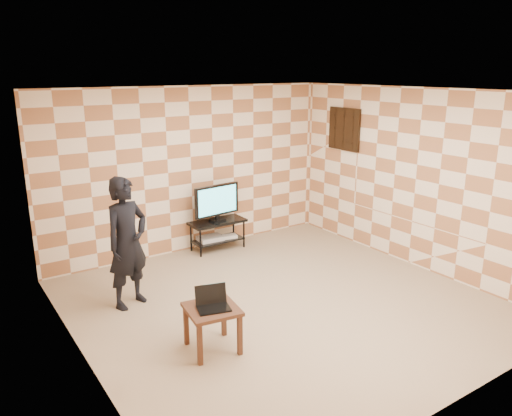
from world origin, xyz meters
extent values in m
plane|color=tan|center=(0.00, 0.00, 0.00)|extent=(5.00, 5.00, 0.00)
cube|color=#F7E1C1|center=(0.00, 2.50, 1.35)|extent=(5.00, 0.02, 2.70)
cube|color=#F7E1C1|center=(0.00, -2.50, 1.35)|extent=(5.00, 0.02, 2.70)
cube|color=#F7E1C1|center=(-2.50, 0.00, 1.35)|extent=(0.02, 5.00, 2.70)
cube|color=#F7E1C1|center=(2.50, 0.00, 1.35)|extent=(0.02, 5.00, 2.70)
cube|color=white|center=(0.00, 0.00, 2.70)|extent=(5.00, 5.00, 0.02)
cube|color=black|center=(2.47, 1.55, 1.95)|extent=(0.04, 0.72, 0.72)
cube|color=black|center=(2.47, 1.55, 1.95)|extent=(0.04, 0.03, 0.68)
cube|color=black|center=(2.47, 1.55, 1.95)|extent=(0.04, 0.68, 0.03)
cube|color=black|center=(0.32, 2.22, 0.48)|extent=(0.94, 0.42, 0.04)
cube|color=black|center=(0.32, 2.22, 0.16)|extent=(0.85, 0.38, 0.03)
cylinder|color=black|center=(-0.10, 2.05, 0.25)|extent=(0.03, 0.03, 0.50)
cylinder|color=black|center=(-0.10, 2.39, 0.25)|extent=(0.03, 0.03, 0.50)
cylinder|color=black|center=(0.73, 2.05, 0.25)|extent=(0.03, 0.03, 0.50)
cylinder|color=black|center=(0.73, 2.39, 0.25)|extent=(0.03, 0.03, 0.50)
cube|color=black|center=(0.32, 2.22, 0.51)|extent=(0.27, 0.19, 0.03)
cube|color=black|center=(0.32, 2.22, 0.56)|extent=(0.07, 0.05, 0.07)
cube|color=black|center=(0.32, 2.22, 0.86)|extent=(0.85, 0.15, 0.52)
cube|color=#50E6F8|center=(0.31, 2.19, 0.86)|extent=(0.75, 0.09, 0.44)
cube|color=silver|center=(0.19, 2.25, 0.21)|extent=(0.42, 0.31, 0.07)
cube|color=silver|center=(0.52, 2.18, 0.20)|extent=(0.26, 0.21, 0.05)
cube|color=#322114|center=(-1.29, -0.47, 0.48)|extent=(0.61, 0.61, 0.04)
cube|color=#322114|center=(-1.54, -0.66, 0.23)|extent=(0.06, 0.06, 0.46)
cube|color=#322114|center=(-1.48, -0.22, 0.23)|extent=(0.06, 0.06, 0.46)
cube|color=#322114|center=(-1.10, -0.72, 0.23)|extent=(0.06, 0.06, 0.46)
cube|color=#322114|center=(-1.04, -0.28, 0.23)|extent=(0.06, 0.06, 0.46)
cube|color=black|center=(-1.29, -0.52, 0.51)|extent=(0.39, 0.32, 0.02)
cube|color=black|center=(-1.26, -0.40, 0.62)|extent=(0.34, 0.15, 0.22)
imported|color=black|center=(-1.64, 1.07, 0.85)|extent=(0.72, 0.60, 1.69)
camera|label=1|loc=(-3.60, -4.74, 2.96)|focal=35.00mm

